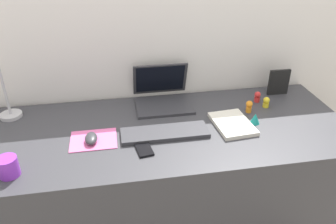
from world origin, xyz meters
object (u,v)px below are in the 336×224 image
(mouse, at_px, (91,138))
(picture_frame, at_px, (279,82))
(toy_figurine_yellow, at_px, (266,102))
(toy_figurine_teal, at_px, (255,118))
(toy_figurine_red, at_px, (257,97))
(coffee_mug, at_px, (8,167))
(notebook_pad, at_px, (232,124))
(cell_phone, at_px, (143,148))
(laptop, at_px, (162,94))
(keyboard, at_px, (165,133))
(toy_figurine_orange, at_px, (249,106))
(desk_lamp, at_px, (2,88))

(mouse, bearing_deg, picture_frame, 16.73)
(mouse, xyz_separation_m, toy_figurine_yellow, (0.92, 0.18, 0.01))
(toy_figurine_teal, bearing_deg, toy_figurine_red, 64.60)
(picture_frame, xyz_separation_m, coffee_mug, (-1.36, -0.49, -0.03))
(notebook_pad, distance_m, toy_figurine_red, 0.31)
(cell_phone, bearing_deg, coffee_mug, 179.70)
(notebook_pad, distance_m, toy_figurine_yellow, 0.29)
(laptop, relative_size, toy_figurine_red, 4.97)
(picture_frame, bearing_deg, laptop, 178.94)
(picture_frame, bearing_deg, keyboard, -156.39)
(toy_figurine_orange, distance_m, toy_figurine_teal, 0.11)
(desk_lamp, relative_size, toy_figurine_red, 6.27)
(toy_figurine_orange, bearing_deg, toy_figurine_red, 49.06)
(picture_frame, relative_size, toy_figurine_red, 2.49)
(keyboard, xyz_separation_m, toy_figurine_orange, (0.47, 0.14, 0.03))
(keyboard, distance_m, toy_figurine_red, 0.61)
(desk_lamp, distance_m, toy_figurine_red, 1.32)
(keyboard, height_order, cell_phone, keyboard)
(cell_phone, bearing_deg, toy_figurine_red, 17.53)
(toy_figurine_orange, distance_m, toy_figurine_red, 0.14)
(toy_figurine_yellow, bearing_deg, coffee_mug, -163.91)
(keyboard, xyz_separation_m, mouse, (-0.34, -0.00, 0.01))
(keyboard, distance_m, cell_phone, 0.15)
(toy_figurine_orange, bearing_deg, toy_figurine_yellow, 18.61)
(toy_figurine_orange, height_order, toy_figurine_yellow, toy_figurine_orange)
(keyboard, height_order, mouse, mouse)
(keyboard, relative_size, toy_figurine_yellow, 7.08)
(laptop, distance_m, toy_figurine_orange, 0.47)
(toy_figurine_teal, height_order, toy_figurine_yellow, toy_figurine_yellow)
(cell_phone, distance_m, notebook_pad, 0.47)
(desk_lamp, height_order, picture_frame, desk_lamp)
(toy_figurine_teal, relative_size, toy_figurine_red, 0.89)
(notebook_pad, height_order, picture_frame, picture_frame)
(cell_phone, distance_m, coffee_mug, 0.55)
(picture_frame, bearing_deg, toy_figurine_yellow, -133.75)
(laptop, distance_m, keyboard, 0.33)
(cell_phone, xyz_separation_m, notebook_pad, (0.45, 0.12, 0.01))
(cell_phone, height_order, coffee_mug, coffee_mug)
(mouse, height_order, desk_lamp, desk_lamp)
(toy_figurine_orange, bearing_deg, laptop, 156.55)
(desk_lamp, distance_m, picture_frame, 1.47)
(desk_lamp, xyz_separation_m, toy_figurine_red, (1.31, -0.03, -0.15))
(toy_figurine_teal, xyz_separation_m, toy_figurine_yellow, (0.13, 0.15, 0.00))
(cell_phone, height_order, toy_figurine_orange, toy_figurine_orange)
(laptop, bearing_deg, keyboard, -97.02)
(picture_frame, xyz_separation_m, toy_figurine_orange, (-0.24, -0.17, -0.04))
(laptop, distance_m, toy_figurine_yellow, 0.56)
(mouse, relative_size, picture_frame, 0.64)
(laptop, xyz_separation_m, mouse, (-0.38, -0.33, -0.03))
(toy_figurine_orange, height_order, toy_figurine_teal, toy_figurine_orange)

